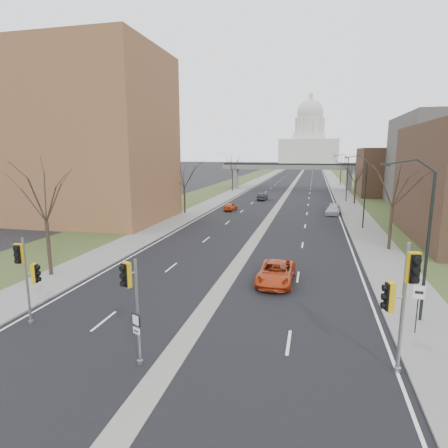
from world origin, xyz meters
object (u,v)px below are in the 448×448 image
at_px(speed_limit_sign, 418,301).
at_px(car_left_near, 231,207).
at_px(car_right_near, 276,273).
at_px(signal_pole_right, 402,291).
at_px(signal_pole_median, 132,294).
at_px(signal_pole_left, 27,269).
at_px(car_left_far, 262,197).
at_px(car_right_mid, 333,210).

height_order(speed_limit_sign, car_left_near, speed_limit_sign).
bearing_deg(car_right_near, signal_pole_right, -58.45).
bearing_deg(signal_pole_right, signal_pole_median, 179.24).
relative_size(signal_pole_left, signal_pole_median, 1.00).
bearing_deg(signal_pole_right, car_left_far, 91.97).
relative_size(signal_pole_left, car_left_far, 1.17).
bearing_deg(car_right_mid, signal_pole_median, -95.26).
bearing_deg(car_left_far, car_right_mid, 135.18).
distance_m(signal_pole_median, car_left_near, 44.55).
height_order(signal_pole_left, signal_pole_right, signal_pole_right).
height_order(car_left_near, car_right_mid, car_right_mid).
xyz_separation_m(speed_limit_sign, car_right_near, (-7.64, 6.17, -1.11)).
bearing_deg(car_left_near, signal_pole_left, 93.66).
distance_m(speed_limit_sign, car_right_mid, 38.24).
bearing_deg(signal_pole_left, signal_pole_median, -30.58).
xyz_separation_m(signal_pole_median, car_right_mid, (10.15, 44.08, -2.61)).
relative_size(signal_pole_median, car_right_mid, 0.98).
relative_size(signal_pole_left, car_left_near, 1.30).
bearing_deg(signal_pole_median, car_right_near, 93.26).
bearing_deg(signal_pole_left, speed_limit_sign, -2.10).
xyz_separation_m(signal_pole_left, signal_pole_right, (17.92, -0.37, 0.55)).
height_order(signal_pole_median, car_left_near, signal_pole_median).
relative_size(signal_pole_left, signal_pole_right, 0.85).
height_order(car_right_near, car_right_mid, car_right_near).
xyz_separation_m(car_right_near, car_right_mid, (5.33, 31.98, -0.03)).
relative_size(signal_pole_right, speed_limit_sign, 2.23).
bearing_deg(car_right_mid, car_right_near, -91.76).
height_order(signal_pole_median, signal_pole_right, signal_pole_right).
relative_size(signal_pole_right, car_left_near, 1.53).
bearing_deg(car_left_near, signal_pole_right, 117.01).
relative_size(signal_pole_median, signal_pole_right, 0.85).
xyz_separation_m(car_left_near, car_right_mid, (15.75, -0.03, 0.08)).
bearing_deg(signal_pole_median, speed_limit_sign, 50.45).
relative_size(signal_pole_median, car_left_near, 1.30).
distance_m(signal_pole_median, car_right_mid, 45.31).
xyz_separation_m(signal_pole_right, car_left_far, (-13.19, 56.47, -3.00)).
xyz_separation_m(car_left_far, car_right_near, (7.27, -46.35, 0.07)).
relative_size(car_left_near, car_right_mid, 0.76).
relative_size(signal_pole_median, speed_limit_sign, 1.89).
distance_m(signal_pole_median, speed_limit_sign, 13.88).
bearing_deg(signal_pole_median, signal_pole_left, -173.16).
relative_size(car_left_near, car_left_far, 0.90).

